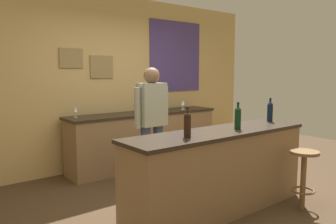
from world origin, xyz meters
The scene contains 13 objects.
ground_plane centered at (0.00, 0.00, 0.00)m, with size 10.00×10.00×0.00m, color #4C3823.
back_wall centered at (0.03, 2.03, 1.42)m, with size 6.00×0.09×2.80m.
bar_counter centered at (0.00, -0.40, 0.46)m, with size 2.33×0.60×0.92m.
side_counter centered at (0.40, 1.65, 0.45)m, with size 2.67×0.56×0.90m.
bartender centered at (-0.17, 0.64, 0.94)m, with size 0.52×0.21×1.62m.
bar_stool centered at (0.80, -0.96, 0.46)m, with size 0.32×0.32×0.68m.
wine_bottle_a centered at (-0.53, -0.47, 1.06)m, with size 0.07×0.07×0.31m.
wine_bottle_b centered at (0.23, -0.46, 1.06)m, with size 0.07×0.07×0.31m.
wine_bottle_c centered at (1.03, -0.32, 1.06)m, with size 0.07×0.07×0.31m.
wine_glass_a centered at (-0.76, 1.74, 1.01)m, with size 0.07×0.07×0.16m.
wine_glass_b centered at (1.14, 1.55, 1.01)m, with size 0.07×0.07×0.16m.
wine_glass_c centered at (1.25, 1.67, 1.01)m, with size 0.07×0.07×0.16m.
coffee_mug centered at (0.68, 1.72, 0.95)m, with size 0.13×0.08×0.09m.
Camera 1 is at (-2.65, -2.88, 1.56)m, focal length 35.46 mm.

